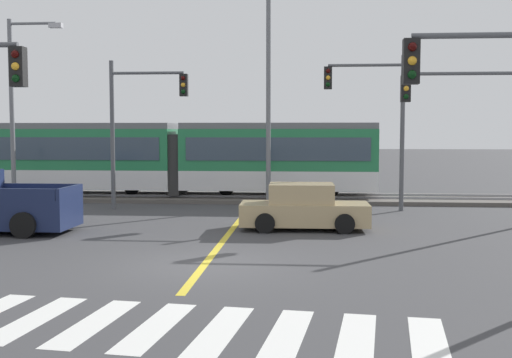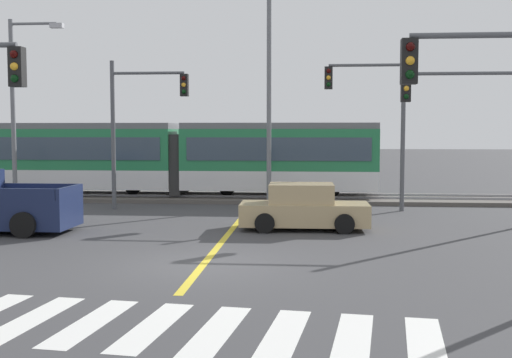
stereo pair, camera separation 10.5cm
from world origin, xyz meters
The scene contains 19 objects.
ground_plane centered at (0.00, 0.00, 0.00)m, with size 200.00×200.00×0.00m, color #3D3D3F.
track_bed centered at (0.00, 14.73, 0.09)m, with size 120.00×4.00×0.18m, color #56514C.
rail_near centered at (0.00, 14.01, 0.23)m, with size 120.00×0.08×0.10m, color #939399.
rail_far centered at (0.00, 15.45, 0.23)m, with size 120.00×0.08×0.10m, color #939399.
light_rail_tram centered at (-3.66, 14.72, 2.05)m, with size 18.50×2.64×3.43m.
crosswalk_stripe_2 centered at (-2.18, -4.66, 0.00)m, with size 0.56×2.80×0.01m, color silver.
crosswalk_stripe_3 centered at (-1.09, -4.79, 0.00)m, with size 0.56×2.80×0.01m, color silver.
crosswalk_stripe_4 centered at (0.00, -4.92, 0.00)m, with size 0.56×2.80×0.01m, color silver.
crosswalk_stripe_5 centered at (1.09, -5.05, 0.00)m, with size 0.56×2.80×0.01m, color silver.
crosswalk_stripe_6 centered at (2.18, -5.18, 0.00)m, with size 0.56×2.80×0.01m, color silver.
crosswalk_stripe_7 centered at (3.28, -5.31, 0.00)m, with size 0.56×2.80×0.01m, color silver.
crosswalk_stripe_8 centered at (4.37, -5.44, 0.00)m, with size 0.56×2.80×0.01m, color silver.
lane_centre_line centered at (0.00, 4.90, 0.00)m, with size 0.20×15.65×0.01m, color gold.
sedan_crossing centered at (2.36, 5.85, 0.70)m, with size 4.23×1.98×1.52m.
traffic_light_mid_right centered at (8.27, 7.10, 3.76)m, with size 4.25×0.38×5.64m.
traffic_light_far_left centered at (-4.52, 10.70, 3.97)m, with size 3.25×0.38×6.11m.
traffic_light_far_right centered at (5.21, 11.09, 4.12)m, with size 3.25×0.38×6.26m.
street_lamp_west centered at (-10.16, 11.89, 4.63)m, with size 2.44×0.28×8.05m.
street_lamp_centre centered at (0.94, 12.00, 5.10)m, with size 1.86×0.28×9.12m.
Camera 1 is at (2.53, -15.18, 3.25)m, focal length 45.00 mm.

